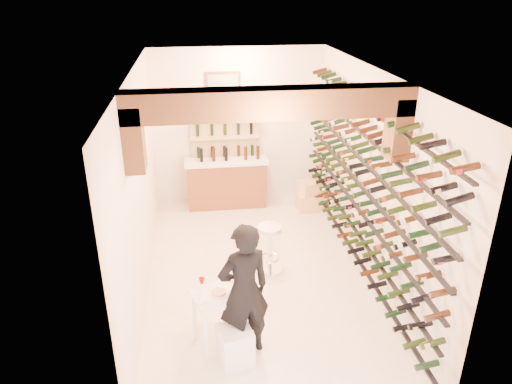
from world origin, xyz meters
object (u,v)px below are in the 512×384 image
white_stool (235,345)px  person (244,291)px  tasting_table (215,304)px  chrome_barstool (270,245)px  crate_lower (311,202)px  back_counter (227,181)px  wine_rack (357,180)px

white_stool → person: bearing=53.6°
white_stool → tasting_table: bearing=121.8°
chrome_barstool → crate_lower: (1.21, 2.16, -0.30)m
back_counter → white_stool: 4.59m
back_counter → tasting_table: bearing=-96.4°
person → chrome_barstool: 1.94m
crate_lower → tasting_table: bearing=-119.9°
back_counter → person: 4.41m
wine_rack → chrome_barstool: 1.72m
person → crate_lower: bearing=-131.6°
wine_rack → white_stool: wine_rack is taller
back_counter → white_stool: bearing=-93.2°
back_counter → chrome_barstool: back_counter is taller
chrome_barstool → tasting_table: bearing=-120.7°
crate_lower → chrome_barstool: bearing=-119.3°
wine_rack → tasting_table: (-2.30, -1.58, -0.92)m
back_counter → chrome_barstool: 2.65m
wine_rack → crate_lower: (-0.13, 2.20, -1.38)m
back_counter → person: size_ratio=0.94×
person → crate_lower: 4.41m
tasting_table → white_stool: size_ratio=1.90×
tasting_table → white_stool: 0.56m
back_counter → white_stool: (-0.26, -4.58, -0.29)m
white_stool → chrome_barstool: bearing=69.3°
tasting_table → chrome_barstool: size_ratio=1.14×
wine_rack → person: 2.70m
white_stool → person: 0.70m
tasting_table → chrome_barstool: 1.89m
white_stool → chrome_barstool: 2.11m
person → wine_rack: bearing=-155.0°
tasting_table → crate_lower: size_ratio=1.63×
wine_rack → tasting_table: bearing=-145.6°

